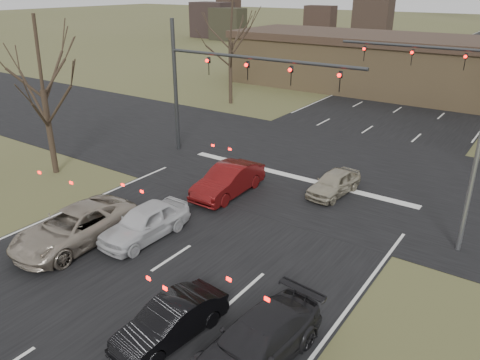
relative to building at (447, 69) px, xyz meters
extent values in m
plane|color=brown|center=(-2.00, -38.00, -2.67)|extent=(360.00, 360.00, 0.00)
cube|color=black|center=(-2.00, 22.00, -2.66)|extent=(14.00, 300.00, 0.02)
cube|color=black|center=(-2.00, -23.00, -2.65)|extent=(200.00, 14.00, 0.02)
cube|color=olive|center=(0.00, 0.00, -0.37)|extent=(42.00, 10.00, 4.60)
cube|color=#38281E|center=(0.00, 0.00, 2.28)|extent=(42.40, 10.40, 0.70)
cylinder|color=#383A3D|center=(-10.50, -25.00, 1.33)|extent=(0.24, 0.24, 8.00)
cylinder|color=#383A3D|center=(-4.50, -25.00, 3.53)|extent=(12.00, 0.18, 0.18)
imported|color=black|center=(-7.83, -25.00, 2.83)|extent=(0.16, 0.20, 1.00)
imported|color=black|center=(-5.17, -25.00, 2.83)|extent=(0.16, 0.20, 1.00)
imported|color=black|center=(-2.50, -25.00, 2.83)|extent=(0.16, 0.20, 1.00)
imported|color=black|center=(0.17, -25.00, 2.83)|extent=(0.16, 0.20, 1.00)
cylinder|color=#383A3D|center=(1.50, -15.00, 3.53)|extent=(11.00, 0.18, 0.18)
imported|color=black|center=(3.86, -15.00, 2.83)|extent=(0.16, 0.20, 1.00)
imported|color=black|center=(0.71, -15.00, 2.83)|extent=(0.16, 0.20, 1.00)
imported|color=black|center=(-2.43, -15.00, 2.83)|extent=(0.16, 0.20, 1.00)
cylinder|color=black|center=(-13.50, -32.00, -0.33)|extent=(0.32, 0.32, 4.68)
cylinder|color=black|center=(-15.00, -13.00, -0.05)|extent=(0.32, 0.32, 5.23)
imported|color=#A09381|center=(-6.00, -36.34, -1.92)|extent=(2.63, 5.41, 1.48)
imported|color=silver|center=(-3.99, -34.39, -1.95)|extent=(1.78, 4.24, 1.43)
imported|color=black|center=(1.00, -38.28, -2.05)|extent=(1.70, 3.87, 1.24)
imported|color=black|center=(3.61, -37.59, -2.00)|extent=(2.39, 4.80, 1.34)
imported|color=#560C0C|center=(-3.72, -28.89, -1.91)|extent=(1.65, 4.59, 1.51)
imported|color=#B0A78E|center=(0.64, -25.85, -2.05)|extent=(1.81, 3.72, 1.22)
camera|label=1|loc=(9.02, -46.26, 7.18)|focal=35.00mm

